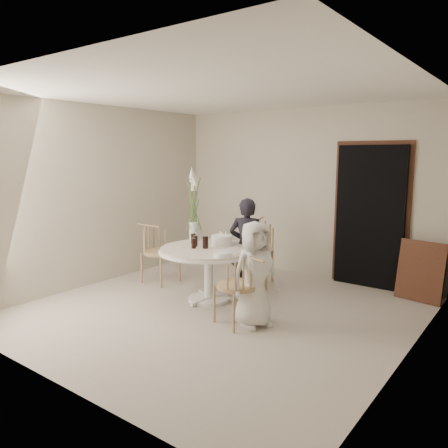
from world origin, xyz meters
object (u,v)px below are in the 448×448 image
Objects in this scene: chair_right at (244,280)px; birthday_cake at (222,240)px; boy at (255,274)px; chair_left at (154,245)px; table at (209,256)px; chair_far at (257,242)px; girl at (247,247)px; flower_vase at (194,208)px.

chair_right is 1.17m from birthday_cake.
boy is (0.07, 0.11, 0.06)m from chair_right.
birthday_cake is (-0.87, 0.73, 0.24)m from chair_right.
chair_left is at bearing -89.20° from chair_right.
table is 1.34× the size of chair_far.
girl reaches higher than boy.
table is 1.26m from chair_left.
chair_left is at bearing -175.50° from flower_vase.
chair_left reaches higher than chair_right.
flower_vase reaches higher than birthday_cake.
birthday_cake is at bearing 80.86° from table.
flower_vase is (-0.52, 0.03, 0.41)m from birthday_cake.
table is 0.59m from girl.
chair_far is at bearing -55.87° from chair_left.
table is at bearing -99.14° from birthday_cake.
boy is (0.72, -0.91, -0.07)m from girl.
girl is at bearing -78.56° from chair_left.
boy is at bearing -33.25° from birthday_cake.
birthday_cake is (-0.03, -0.87, 0.16)m from chair_far.
chair_far is 0.62m from girl.
chair_right is 1.72m from flower_vase.
flower_vase is at bearing 89.45° from boy.
girl is (1.51, 0.32, 0.11)m from chair_left.
chair_far is 0.72× the size of girl.
chair_far is 1.81m from chair_right.
chair_right is 0.97× the size of chair_left.
chair_left is at bearing -9.93° from girl.
boy is at bearing 166.52° from chair_right.
chair_far is 3.47× the size of birthday_cake.
flower_vase reaches higher than chair_right.
table is 1.08× the size of boy.
flower_vase is at bearing 176.70° from birthday_cake.
chair_left is (-1.24, 0.21, -0.04)m from table.
birthday_cake is 0.66m from flower_vase.
chair_far is at bearing -133.27° from chair_right.
birthday_cake is at bearing -89.02° from chair_left.
chair_right is at bearing -39.98° from birthday_cake.
chair_far reaches higher than birthday_cake.
flower_vase is (-1.46, 0.65, 0.59)m from boy.
chair_far is at bearing 88.22° from birthday_cake.
chair_far reaches higher than table.
chair_right is at bearing -28.47° from table.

